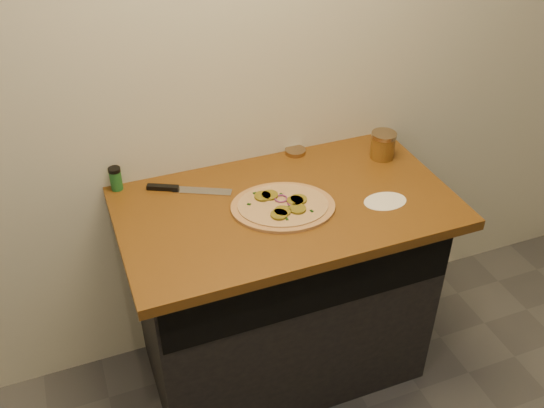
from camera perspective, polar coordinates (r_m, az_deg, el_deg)
name	(u,v)px	position (r m, az deg, el deg)	size (l,w,h in m)	color
cabinet	(281,292)	(2.49, 0.90, -8.24)	(1.10, 0.60, 0.86)	black
countertop	(286,206)	(2.18, 1.30, -0.22)	(1.20, 0.70, 0.04)	brown
pizza	(283,206)	(2.14, 1.05, -0.18)	(0.45, 0.45, 0.02)	tan
chefs_knife	(181,189)	(2.25, -8.52, 1.39)	(0.30, 0.17, 0.02)	#B7BAC1
mason_jar_lid	(295,151)	(2.45, 2.21, 4.98)	(0.08, 0.08, 0.02)	#987A58
salsa_jar	(383,145)	(2.44, 10.40, 5.48)	(0.10, 0.10, 0.11)	#A51910
spice_shaker	(116,179)	(2.29, -14.50, 2.34)	(0.05, 0.05, 0.09)	#1D5E28
flour_spill	(385,201)	(2.21, 10.60, 0.26)	(0.16, 0.16, 0.00)	white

